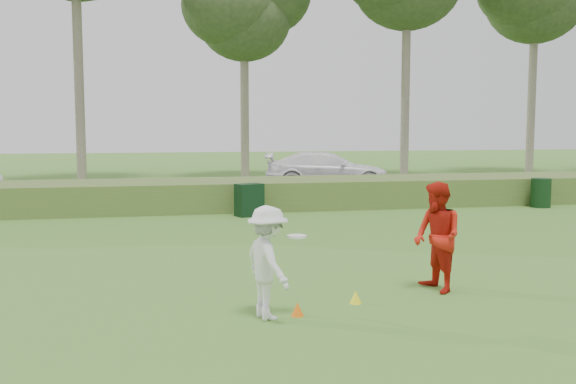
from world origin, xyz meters
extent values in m
plane|color=#3C7326|center=(0.00, 0.00, 0.00)|extent=(120.00, 120.00, 0.00)
cube|color=#496729|center=(0.00, 12.00, 0.45)|extent=(80.00, 3.00, 0.90)
cube|color=#2D2D2D|center=(0.00, 17.00, 0.03)|extent=(80.00, 6.00, 0.06)
cylinder|color=gray|center=(-6.00, 23.00, 7.75)|extent=(0.44, 0.44, 15.50)
cylinder|color=gray|center=(2.00, 24.50, 5.75)|extent=(0.44, 0.44, 11.50)
ellipsoid|color=#304422|center=(2.00, 24.50, 8.62)|extent=(6.24, 6.24, 5.28)
cylinder|color=gray|center=(10.00, 22.50, 7.00)|extent=(0.44, 0.44, 14.00)
cylinder|color=gray|center=(18.00, 23.80, 6.75)|extent=(0.44, 0.44, 13.50)
imported|color=white|center=(-1.16, -0.19, 0.77)|extent=(0.83, 1.12, 1.55)
cylinder|color=white|center=(-0.76, -0.19, 1.12)|extent=(0.27, 0.27, 0.03)
imported|color=red|center=(1.72, 0.68, 0.88)|extent=(0.77, 0.93, 1.75)
cone|color=orange|center=(-0.74, -0.18, 0.10)|extent=(0.18, 0.18, 0.19)
cone|color=yellow|center=(0.24, 0.26, 0.10)|extent=(0.18, 0.18, 0.20)
cube|color=black|center=(0.08, 9.93, 0.48)|extent=(0.89, 0.73, 0.96)
cylinder|color=black|center=(9.72, 10.07, 0.48)|extent=(0.78, 0.78, 0.95)
imported|color=white|center=(4.47, 17.31, 0.82)|extent=(5.57, 3.18, 1.52)
camera|label=1|loc=(-2.64, -8.62, 2.60)|focal=40.00mm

